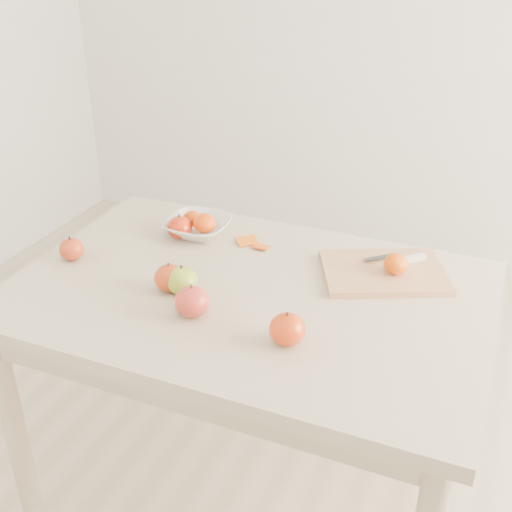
% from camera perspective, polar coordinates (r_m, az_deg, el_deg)
% --- Properties ---
extents(ground, '(3.50, 3.50, 0.00)m').
position_cam_1_polar(ground, '(2.12, -0.56, -20.45)').
color(ground, '#C6B293').
rests_on(ground, ground).
extents(table, '(1.20, 0.80, 0.75)m').
position_cam_1_polar(table, '(1.69, -0.66, -5.79)').
color(table, '#C7B597').
rests_on(table, ground).
extents(cutting_board, '(0.38, 0.34, 0.02)m').
position_cam_1_polar(cutting_board, '(1.72, 11.28, -1.42)').
color(cutting_board, tan).
rests_on(cutting_board, table).
extents(board_tangerine, '(0.06, 0.06, 0.05)m').
position_cam_1_polar(board_tangerine, '(1.69, 12.31, -0.70)').
color(board_tangerine, '#E34508').
rests_on(board_tangerine, cutting_board).
extents(fruit_bowl, '(0.19, 0.19, 0.05)m').
position_cam_1_polar(fruit_bowl, '(1.90, -5.17, 2.60)').
color(fruit_bowl, white).
rests_on(fruit_bowl, table).
extents(bowl_tangerine_near, '(0.05, 0.05, 0.05)m').
position_cam_1_polar(bowl_tangerine_near, '(1.92, -5.72, 3.34)').
color(bowl_tangerine_near, '#E04E07').
rests_on(bowl_tangerine_near, fruit_bowl).
extents(bowl_tangerine_far, '(0.07, 0.07, 0.06)m').
position_cam_1_polar(bowl_tangerine_far, '(1.87, -4.60, 2.92)').
color(bowl_tangerine_far, '#E34508').
rests_on(bowl_tangerine_far, fruit_bowl).
extents(orange_peel_a, '(0.07, 0.07, 0.01)m').
position_cam_1_polar(orange_peel_a, '(1.86, -0.81, 1.24)').
color(orange_peel_a, '#DC5F0F').
rests_on(orange_peel_a, table).
extents(orange_peel_b, '(0.05, 0.04, 0.01)m').
position_cam_1_polar(orange_peel_b, '(1.83, 0.43, 0.76)').
color(orange_peel_b, '#E45610').
rests_on(orange_peel_b, table).
extents(paring_knife, '(0.15, 0.10, 0.01)m').
position_cam_1_polar(paring_knife, '(1.77, 13.30, -0.20)').
color(paring_knife, white).
rests_on(paring_knife, cutting_board).
extents(apple_green, '(0.08, 0.08, 0.07)m').
position_cam_1_polar(apple_green, '(1.61, -6.58, -2.19)').
color(apple_green, '#6C9713').
rests_on(apple_green, table).
extents(apple_red_e, '(0.08, 0.08, 0.07)m').
position_cam_1_polar(apple_red_e, '(1.42, 2.78, -6.52)').
color(apple_red_e, '#A70306').
rests_on(apple_red_e, table).
extents(apple_red_d, '(0.07, 0.07, 0.06)m').
position_cam_1_polar(apple_red_d, '(1.83, -16.10, 0.58)').
color(apple_red_d, '#980A0A').
rests_on(apple_red_d, table).
extents(apple_red_c, '(0.08, 0.08, 0.07)m').
position_cam_1_polar(apple_red_c, '(1.52, -5.71, -4.05)').
color(apple_red_c, maroon).
rests_on(apple_red_c, table).
extents(apple_red_a, '(0.07, 0.07, 0.07)m').
position_cam_1_polar(apple_red_a, '(1.88, -6.79, 2.52)').
color(apple_red_a, '#8C0908').
rests_on(apple_red_a, table).
extents(apple_red_b, '(0.08, 0.08, 0.07)m').
position_cam_1_polar(apple_red_b, '(1.63, -7.71, -1.95)').
color(apple_red_b, maroon).
rests_on(apple_red_b, table).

